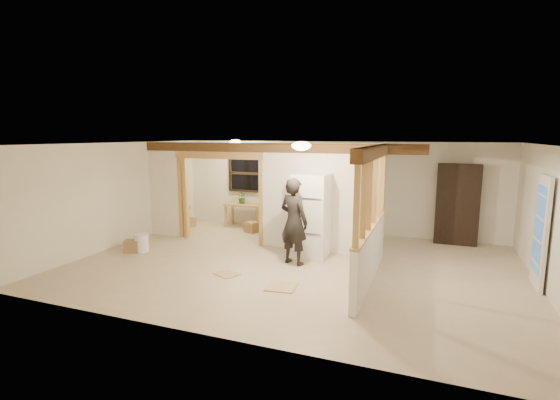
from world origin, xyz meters
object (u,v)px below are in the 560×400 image
at_px(work_table, 244,215).
at_px(bookshelf, 457,204).
at_px(refrigerator, 311,215).
at_px(woman, 294,221).
at_px(shop_vac, 183,216).

relative_size(work_table, bookshelf, 0.55).
height_order(refrigerator, work_table, refrigerator).
bearing_deg(bookshelf, woman, -137.81).
xyz_separation_m(woman, shop_vac, (-4.16, 2.08, -0.59)).
xyz_separation_m(work_table, bookshelf, (5.71, 0.17, 0.65)).
bearing_deg(work_table, bookshelf, 0.17).
xyz_separation_m(shop_vac, bookshelf, (7.39, 0.85, 0.68)).
relative_size(refrigerator, bookshelf, 0.93).
xyz_separation_m(refrigerator, work_table, (-2.65, 2.07, -0.58)).
distance_m(work_table, shop_vac, 1.81).
distance_m(shop_vac, bookshelf, 7.47).
relative_size(woman, shop_vac, 2.87).
xyz_separation_m(refrigerator, shop_vac, (-4.33, 1.39, -0.60)).
relative_size(work_table, shop_vac, 1.73).
relative_size(shop_vac, bookshelf, 0.32).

